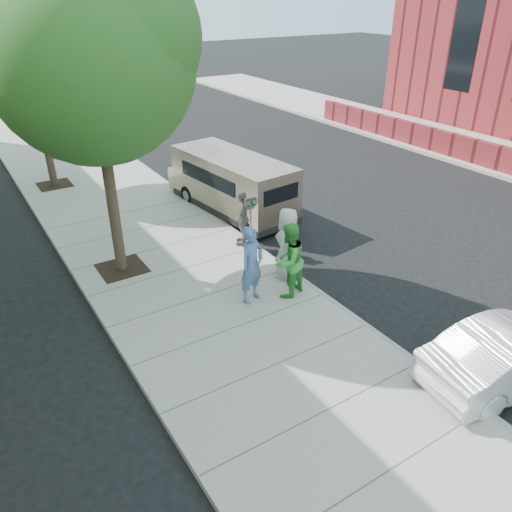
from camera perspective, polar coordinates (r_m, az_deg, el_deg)
name	(u,v)px	position (r m, az deg, el deg)	size (l,w,h in m)	color
ground	(242,289)	(12.76, -1.63, -3.74)	(120.00, 120.00, 0.00)	black
sidewalk	(207,298)	(12.32, -5.63, -4.76)	(5.00, 60.00, 0.15)	gray
curb_face	(288,271)	(13.41, 3.65, -1.71)	(0.12, 60.00, 0.16)	gray
church_wall	(500,158)	(22.95, 26.11, 10.01)	(0.30, 22.00, 1.00)	maroon
tree_near	(92,52)	(12.21, -18.20, 21.29)	(4.62, 4.60, 7.53)	black
tree_far	(29,51)	(19.67, -24.50, 20.52)	(3.92, 3.80, 6.49)	black
parking_meter	(250,212)	(13.95, -0.65, 5.05)	(0.32, 0.13, 1.53)	gray
van	(231,183)	(16.83, -2.85, 8.36)	(2.32, 5.43, 1.95)	tan
person_officer	(252,265)	(11.57, -0.48, -1.02)	(0.69, 0.46, 1.90)	#48689A
person_green_shirt	(289,261)	(11.81, 3.76, -0.53)	(0.91, 0.71, 1.87)	green
person_gray_shirt	(287,243)	(12.61, 3.62, 1.45)	(0.91, 0.59, 1.87)	#B3B3B6
person_striped_polo	(242,217)	(14.33, -1.59, 4.42)	(0.96, 0.40, 1.64)	slate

